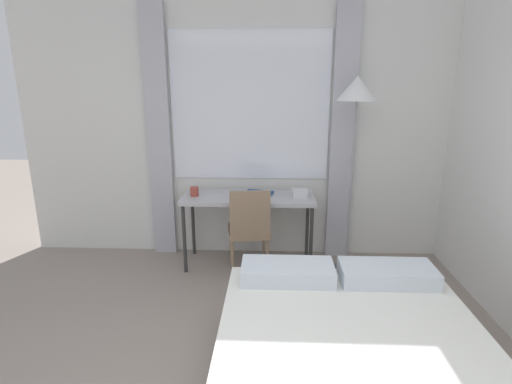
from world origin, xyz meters
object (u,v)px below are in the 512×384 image
object	(u,v)px
desk_chair	(249,227)
standing_lamp	(356,103)
mug	(194,192)
desk	(248,202)
book	(259,193)
telephone	(300,193)

from	to	relation	value
desk_chair	standing_lamp	world-z (taller)	standing_lamp
mug	desk_chair	bearing A→B (deg)	-18.29
desk	book	world-z (taller)	book
desk_chair	telephone	distance (m)	0.60
telephone	mug	bearing A→B (deg)	-179.51
desk	mug	distance (m)	0.55
desk	desk_chair	xyz separation A→B (m)	(0.02, -0.22, -0.19)
standing_lamp	mug	bearing A→B (deg)	177.03
standing_lamp	desk	bearing A→B (deg)	173.61
desk_chair	standing_lamp	size ratio (longest dim) A/B	0.46
standing_lamp	telephone	world-z (taller)	standing_lamp
standing_lamp	mug	xyz separation A→B (m)	(-1.53, 0.08, -0.87)
mug	telephone	bearing A→B (deg)	0.49
desk	telephone	xyz separation A→B (m)	(0.51, -0.02, 0.10)
telephone	book	distance (m)	0.42
standing_lamp	book	bearing A→B (deg)	168.90
desk	standing_lamp	size ratio (longest dim) A/B	0.70
book	mug	world-z (taller)	mug
desk_chair	book	world-z (taller)	desk_chair
standing_lamp	book	xyz separation A→B (m)	(-0.89, 0.17, -0.91)
desk	telephone	size ratio (longest dim) A/B	8.20
desk_chair	book	bearing A→B (deg)	65.14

